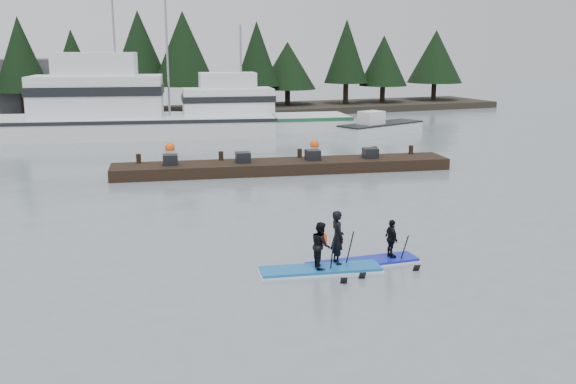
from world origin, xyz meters
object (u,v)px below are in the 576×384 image
object	(u,v)px
paddleboard_duo	(360,247)
fishing_boat_medium	(246,123)
paddleboard_solo	(321,256)
fishing_boat_large	(125,125)
floating_dock	(283,166)

from	to	relation	value
paddleboard_duo	fishing_boat_medium	bearing A→B (deg)	81.49
paddleboard_solo	fishing_boat_large	bearing A→B (deg)	103.90
floating_dock	paddleboard_duo	xyz separation A→B (m)	(-2.86, -13.65, 0.26)
fishing_boat_medium	paddleboard_solo	size ratio (longest dim) A/B	4.22
fishing_boat_large	fishing_boat_medium	world-z (taller)	fishing_boat_large
fishing_boat_medium	paddleboard_duo	distance (m)	29.49
paddleboard_duo	paddleboard_solo	bearing A→B (deg)	-171.51
fishing_boat_medium	floating_dock	bearing A→B (deg)	-91.12
fishing_boat_large	paddleboard_duo	xyz separation A→B (m)	(2.78, -29.37, -0.28)
fishing_boat_large	paddleboard_duo	world-z (taller)	fishing_boat_large
paddleboard_solo	fishing_boat_medium	bearing A→B (deg)	87.33
fishing_boat_large	floating_dock	distance (m)	16.70
fishing_boat_large	fishing_boat_medium	size ratio (longest dim) A/B	1.35
fishing_boat_large	paddleboard_solo	world-z (taller)	fishing_boat_large
floating_dock	paddleboard_solo	xyz separation A→B (m)	(-4.16, -13.78, 0.18)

